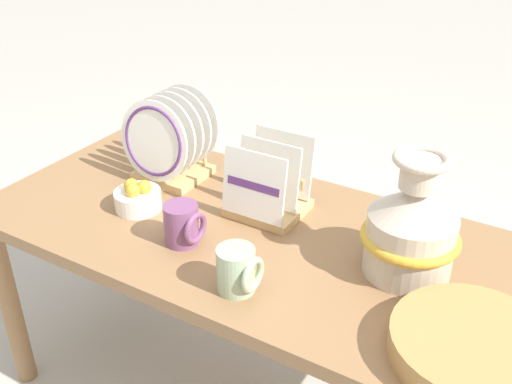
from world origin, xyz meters
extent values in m
cube|color=olive|center=(0.00, 0.00, 0.59)|extent=(1.43, 0.65, 0.03)
cylinder|color=olive|center=(-0.66, -0.27, 0.29)|extent=(0.06, 0.06, 0.57)
cylinder|color=olive|center=(-0.66, 0.27, 0.29)|extent=(0.06, 0.06, 0.57)
cylinder|color=beige|center=(0.37, 0.03, 0.68)|extent=(0.19, 0.19, 0.14)
cone|color=beige|center=(0.37, 0.03, 0.78)|extent=(0.19, 0.19, 0.07)
cylinder|color=beige|center=(0.37, 0.03, 0.85)|extent=(0.08, 0.08, 0.07)
torus|color=beige|center=(0.37, 0.03, 0.88)|extent=(0.12, 0.12, 0.02)
torus|color=gold|center=(0.37, 0.03, 0.70)|extent=(0.22, 0.22, 0.02)
cube|color=tan|center=(-0.35, 0.13, 0.62)|extent=(0.18, 0.17, 0.02)
cylinder|color=tan|center=(-0.42, 0.19, 0.66)|extent=(0.01, 0.01, 0.06)
cylinder|color=tan|center=(-0.29, 0.19, 0.66)|extent=(0.01, 0.01, 0.06)
cylinder|color=white|center=(-0.35, 0.05, 0.75)|extent=(0.22, 0.04, 0.22)
torus|color=#5B3375|center=(-0.35, 0.05, 0.75)|extent=(0.19, 0.04, 0.19)
cylinder|color=white|center=(-0.35, 0.09, 0.75)|extent=(0.22, 0.04, 0.22)
cylinder|color=white|center=(-0.35, 0.13, 0.75)|extent=(0.22, 0.04, 0.22)
cylinder|color=white|center=(-0.35, 0.16, 0.75)|extent=(0.22, 0.04, 0.22)
cylinder|color=white|center=(-0.35, 0.20, 0.75)|extent=(0.22, 0.04, 0.22)
cube|color=tan|center=(-0.02, 0.10, 0.62)|extent=(0.18, 0.17, 0.02)
cylinder|color=tan|center=(-0.08, 0.16, 0.66)|extent=(0.01, 0.01, 0.06)
cylinder|color=tan|center=(0.04, 0.16, 0.66)|extent=(0.01, 0.01, 0.06)
cube|color=white|center=(-0.02, 0.02, 0.72)|extent=(0.17, 0.03, 0.17)
cube|color=white|center=(-0.02, 0.10, 0.72)|extent=(0.17, 0.03, 0.17)
cube|color=white|center=(-0.02, 0.17, 0.72)|extent=(0.17, 0.03, 0.17)
cube|color=#5B3375|center=(-0.02, 0.02, 0.72)|extent=(0.14, 0.01, 0.02)
cylinder|color=#AD7F47|center=(0.56, -0.16, 0.61)|extent=(0.31, 0.31, 0.01)
cylinder|color=#AD7F47|center=(0.56, -0.16, 0.62)|extent=(0.31, 0.31, 0.01)
cylinder|color=#AD7F47|center=(0.56, -0.16, 0.63)|extent=(0.31, 0.31, 0.01)
cylinder|color=#AD7F47|center=(0.56, -0.16, 0.64)|extent=(0.31, 0.31, 0.01)
cylinder|color=#AD7F47|center=(0.56, -0.16, 0.65)|extent=(0.31, 0.31, 0.01)
cylinder|color=#AD7F47|center=(0.56, -0.16, 0.66)|extent=(0.31, 0.31, 0.01)
cylinder|color=#7A4770|center=(-0.13, -0.13, 0.66)|extent=(0.08, 0.08, 0.10)
torus|color=#7A4770|center=(-0.09, -0.13, 0.66)|extent=(0.01, 0.08, 0.08)
cylinder|color=#9EB28E|center=(0.08, -0.22, 0.66)|extent=(0.08, 0.08, 0.10)
torus|color=#9EB28E|center=(0.12, -0.22, 0.66)|extent=(0.01, 0.08, 0.08)
cylinder|color=white|center=(-0.32, -0.06, 0.63)|extent=(0.12, 0.12, 0.05)
sphere|color=gold|center=(-0.34, -0.06, 0.67)|extent=(0.04, 0.04, 0.04)
sphere|color=gold|center=(-0.30, -0.05, 0.67)|extent=(0.04, 0.04, 0.04)
sphere|color=gold|center=(-0.32, -0.08, 0.67)|extent=(0.04, 0.04, 0.04)
camera|label=1|loc=(0.64, -1.06, 1.41)|focal=42.00mm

